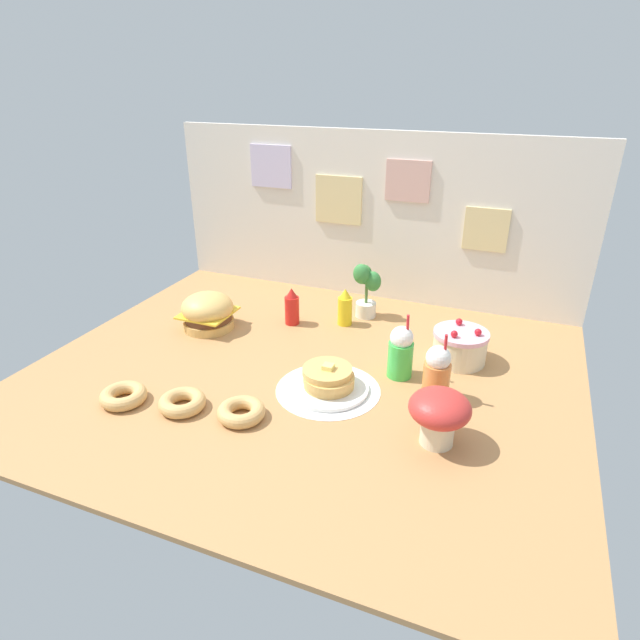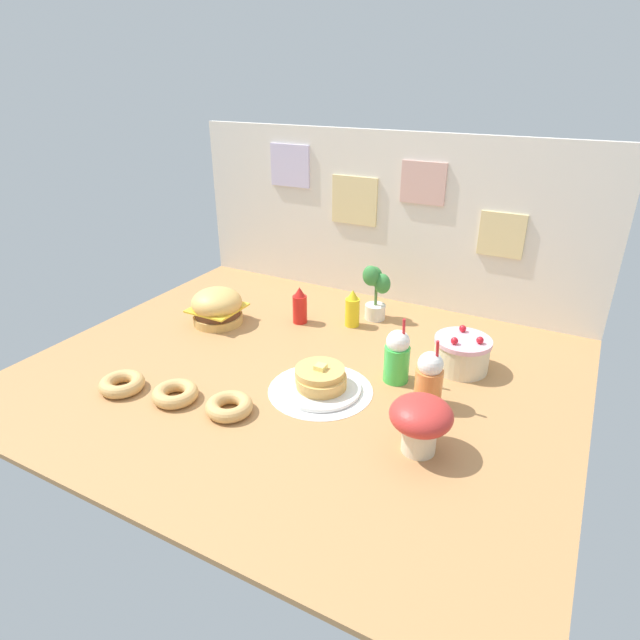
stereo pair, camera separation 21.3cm
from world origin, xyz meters
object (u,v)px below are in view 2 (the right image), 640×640
at_px(donut_vanilla, 229,406).
at_px(potted_plant, 376,290).
at_px(ketchup_bottle, 300,306).
at_px(orange_float_cup, 429,380).
at_px(donut_chocolate, 175,393).
at_px(pancake_stack, 321,381).
at_px(cream_soda_cup, 397,356).
at_px(burger, 217,307).
at_px(mushroom_stool, 421,420).
at_px(mustard_bottle, 352,309).
at_px(donut_pink_glaze, 122,384).
at_px(layer_cake, 462,354).

bearing_deg(donut_vanilla, potted_plant, 81.43).
bearing_deg(ketchup_bottle, orange_float_cup, -27.13).
distance_m(ketchup_bottle, donut_chocolate, 0.78).
bearing_deg(pancake_stack, cream_soda_cup, 42.48).
xyz_separation_m(burger, donut_chocolate, (0.27, -0.59, -0.05)).
bearing_deg(pancake_stack, mushroom_stool, -20.13).
bearing_deg(donut_chocolate, potted_plant, 69.64).
bearing_deg(pancake_stack, mustard_bottle, 103.29).
relative_size(potted_plant, mushroom_stool, 1.39).
bearing_deg(orange_float_cup, burger, 169.82).
bearing_deg(donut_pink_glaze, potted_plant, 60.29).
xyz_separation_m(burger, mustard_bottle, (0.57, 0.27, 0.00)).
height_order(ketchup_bottle, orange_float_cup, orange_float_cup).
relative_size(ketchup_bottle, orange_float_cup, 0.67).
xyz_separation_m(layer_cake, mustard_bottle, (-0.55, 0.16, 0.01)).
relative_size(orange_float_cup, potted_plant, 0.98).
xyz_separation_m(mustard_bottle, potted_plant, (0.06, 0.12, 0.06)).
relative_size(pancake_stack, layer_cake, 1.36).
bearing_deg(donut_vanilla, burger, 131.02).
bearing_deg(potted_plant, mustard_bottle, -117.48).
bearing_deg(potted_plant, orange_float_cup, -52.57).
height_order(mustard_bottle, potted_plant, potted_plant).
distance_m(burger, mustard_bottle, 0.63).
relative_size(donut_chocolate, mushroom_stool, 0.85).
height_order(cream_soda_cup, donut_vanilla, cream_soda_cup).
xyz_separation_m(donut_pink_glaze, potted_plant, (0.59, 1.03, 0.12)).
height_order(donut_vanilla, potted_plant, potted_plant).
bearing_deg(potted_plant, donut_vanilla, -98.57).
height_order(layer_cake, ketchup_bottle, ketchup_bottle).
bearing_deg(donut_chocolate, mushroom_stool, 9.40).
xyz_separation_m(donut_pink_glaze, mushroom_stool, (1.09, 0.19, 0.09)).
xyz_separation_m(pancake_stack, layer_cake, (0.42, 0.41, 0.03)).
bearing_deg(layer_cake, potted_plant, 150.44).
bearing_deg(orange_float_cup, ketchup_bottle, 152.87).
distance_m(burger, donut_pink_glaze, 0.64).
bearing_deg(layer_cake, ketchup_bottle, 174.76).
relative_size(donut_pink_glaze, donut_chocolate, 1.00).
xyz_separation_m(ketchup_bottle, donut_pink_glaze, (-0.29, -0.82, -0.06)).
height_order(orange_float_cup, donut_chocolate, orange_float_cup).
height_order(mustard_bottle, orange_float_cup, orange_float_cup).
distance_m(layer_cake, donut_chocolate, 1.11).
distance_m(layer_cake, ketchup_bottle, 0.79).
bearing_deg(pancake_stack, orange_float_cup, 14.26).
relative_size(mustard_bottle, mushroom_stool, 0.91).
bearing_deg(pancake_stack, donut_vanilla, -128.05).
relative_size(burger, pancake_stack, 0.78).
height_order(mustard_bottle, donut_pink_glaze, mustard_bottle).
relative_size(ketchup_bottle, donut_chocolate, 1.08).
xyz_separation_m(layer_cake, cream_soda_cup, (-0.20, -0.20, 0.04)).
bearing_deg(donut_vanilla, pancake_stack, 51.95).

